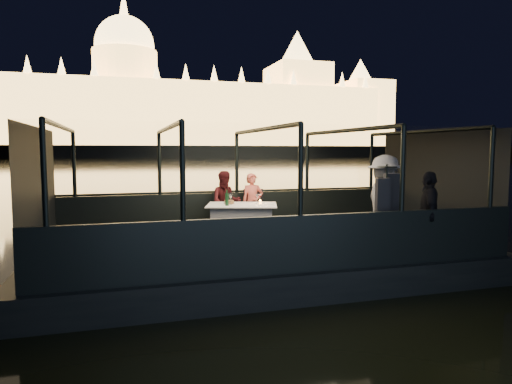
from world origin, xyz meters
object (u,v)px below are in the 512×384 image
object	(u,v)px
dining_table_central	(242,222)
chair_port_left	(225,215)
passenger_dark	(428,210)
coat_stand	(386,208)
person_woman_coral	(252,200)
person_man_maroon	(226,201)
passenger_stripe	(384,205)
wine_bottle	(227,198)
chair_port_right	(256,214)

from	to	relation	value
dining_table_central	chair_port_left	world-z (taller)	chair_port_left
passenger_dark	coat_stand	bearing A→B (deg)	-61.59
dining_table_central	passenger_dark	size ratio (longest dim) A/B	0.94
coat_stand	passenger_dark	size ratio (longest dim) A/B	1.08
person_woman_coral	chair_port_left	bearing A→B (deg)	-165.47
coat_stand	dining_table_central	bearing A→B (deg)	129.44
dining_table_central	coat_stand	distance (m)	3.10
chair_port_left	coat_stand	xyz separation A→B (m)	(2.14, -3.10, 0.45)
coat_stand	person_woman_coral	bearing A→B (deg)	114.30
chair_port_left	person_woman_coral	bearing A→B (deg)	30.86
person_woman_coral	person_man_maroon	bearing A→B (deg)	-175.96
passenger_stripe	dining_table_central	bearing A→B (deg)	70.52
passenger_stripe	wine_bottle	bearing A→B (deg)	75.92
chair_port_left	coat_stand	size ratio (longest dim) A/B	0.56
coat_stand	person_woman_coral	distance (m)	3.56
coat_stand	person_man_maroon	distance (m)	3.85
passenger_dark	person_man_maroon	bearing A→B (deg)	-107.14
dining_table_central	person_man_maroon	size ratio (longest dim) A/B	1.01
coat_stand	passenger_dark	xyz separation A→B (m)	(0.84, -0.04, -0.05)
person_woman_coral	dining_table_central	bearing A→B (deg)	-115.92
person_woman_coral	passenger_stripe	xyz separation A→B (m)	(1.93, -2.45, 0.10)
chair_port_left	person_man_maroon	world-z (taller)	person_man_maroon
chair_port_right	person_woman_coral	xyz separation A→B (m)	(-0.05, 0.13, 0.30)
person_woman_coral	wine_bottle	world-z (taller)	person_woman_coral
passenger_stripe	wine_bottle	size ratio (longest dim) A/B	5.54
person_woman_coral	passenger_stripe	world-z (taller)	passenger_stripe
dining_table_central	passenger_dark	xyz separation A→B (m)	(2.78, -2.40, 0.47)
person_woman_coral	wine_bottle	bearing A→B (deg)	-126.85
passenger_dark	wine_bottle	distance (m)	3.87
person_woman_coral	wine_bottle	xyz separation A→B (m)	(-0.83, -1.00, 0.17)
chair_port_right	wine_bottle	xyz separation A→B (m)	(-0.88, -0.87, 0.47)
coat_stand	wine_bottle	bearing A→B (deg)	135.66
passenger_stripe	passenger_dark	bearing A→B (deg)	-141.82
person_woman_coral	person_man_maroon	size ratio (longest dim) A/B	0.96
coat_stand	passenger_stripe	bearing A→B (deg)	59.32
person_man_maroon	dining_table_central	bearing A→B (deg)	-72.47
coat_stand	wine_bottle	distance (m)	3.21
chair_port_left	passenger_stripe	distance (m)	3.51
dining_table_central	passenger_dark	world-z (taller)	passenger_dark
chair_port_left	person_woman_coral	xyz separation A→B (m)	(0.68, 0.14, 0.30)
person_woman_coral	passenger_stripe	distance (m)	3.12
coat_stand	person_man_maroon	bearing A→B (deg)	123.00
person_woman_coral	passenger_dark	xyz separation A→B (m)	(2.30, -3.27, 0.10)
coat_stand	person_woman_coral	xyz separation A→B (m)	(-1.46, 3.24, -0.15)
passenger_stripe	person_man_maroon	bearing A→B (deg)	60.11
coat_stand	passenger_stripe	world-z (taller)	passenger_stripe
dining_table_central	person_man_maroon	xyz separation A→B (m)	(-0.15, 0.86, 0.36)
dining_table_central	passenger_dark	distance (m)	3.71
person_man_maroon	person_woman_coral	bearing A→B (deg)	8.66
chair_port_left	person_woman_coral	size ratio (longest dim) A/B	0.68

